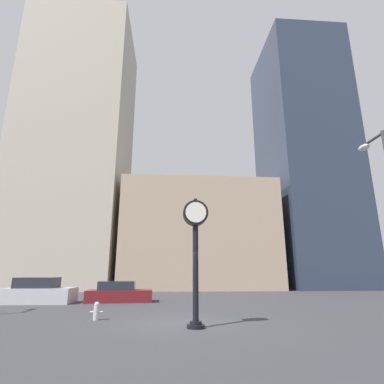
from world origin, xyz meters
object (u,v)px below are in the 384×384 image
(street_clock, at_px, (195,238))
(fire_hydrant_near, at_px, (96,311))
(car_maroon, at_px, (119,293))
(car_silver, at_px, (39,292))

(street_clock, distance_m, fire_hydrant_near, 5.01)
(car_maroon, relative_size, fire_hydrant_near, 6.05)
(street_clock, relative_size, car_silver, 1.10)
(car_silver, distance_m, fire_hydrant_near, 8.47)
(fire_hydrant_near, bearing_deg, car_maroon, 92.25)
(street_clock, height_order, car_silver, street_clock)
(car_silver, relative_size, car_maroon, 0.99)
(fire_hydrant_near, bearing_deg, street_clock, -28.39)
(street_clock, xyz_separation_m, car_silver, (-8.73, 8.86, -2.37))
(car_silver, distance_m, car_maroon, 4.73)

